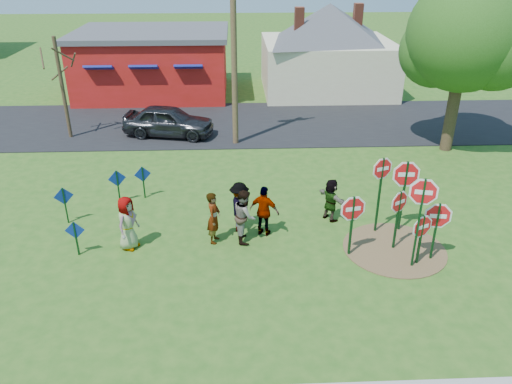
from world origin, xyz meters
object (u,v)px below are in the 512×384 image
stop_sign_a (353,213)px  utility_pole (234,46)px  leafy_tree (468,40)px  person_a (127,223)px  stop_sign_b (382,176)px  person_b (214,218)px  stop_sign_d (405,179)px  suv (169,121)px  stop_sign_c (422,203)px

stop_sign_a → utility_pole: (-3.42, 9.79, 3.12)m
utility_pole → leafy_tree: utility_pole is taller
person_a → utility_pole: utility_pole is taller
stop_sign_b → person_b: bearing=162.9°
utility_pole → stop_sign_d: bearing=-57.2°
stop_sign_d → person_a: size_ratio=1.50×
stop_sign_d → person_a: stop_sign_d is taller
person_b → stop_sign_d: bearing=-74.2°
person_b → person_a: bearing=107.0°
stop_sign_a → leafy_tree: bearing=40.5°
utility_pole → leafy_tree: (9.93, -1.20, 0.40)m
person_a → person_b: 2.67m
stop_sign_b → suv: 12.50m
person_b → stop_sign_a: bearing=-91.4°
stop_sign_a → suv: stop_sign_a is taller
stop_sign_a → stop_sign_d: stop_sign_d is taller
stop_sign_b → stop_sign_c: 2.11m
suv → utility_pole: bearing=-98.0°
stop_sign_a → utility_pole: utility_pole is taller
stop_sign_a → leafy_tree: size_ratio=0.28×
stop_sign_a → suv: (-6.72, 10.95, -0.66)m
stop_sign_c → person_b: 6.26m
stop_sign_c → person_a: bearing=-175.9°
stop_sign_c → suv: (-8.47, 11.64, -1.33)m
stop_sign_a → stop_sign_d: bearing=23.1°
stop_sign_a → suv: size_ratio=0.49×
stop_sign_b → person_b: 5.47m
stop_sign_d → person_b: stop_sign_d is taller
leafy_tree → stop_sign_b: bearing=-126.4°
suv → leafy_tree: bearing=-88.6°
stop_sign_d → person_b: size_ratio=1.52×
stop_sign_b → utility_pole: utility_pole is taller
stop_sign_c → person_b: stop_sign_c is taller
person_a → stop_sign_c: bearing=-75.9°
stop_sign_d → suv: stop_sign_d is taller
stop_sign_a → suv: bearing=109.2°
suv → utility_pole: size_ratio=0.51×
utility_pole → leafy_tree: bearing=-6.9°
stop_sign_b → stop_sign_a: bearing=-152.3°
stop_sign_c → leafy_tree: size_ratio=0.39×
stop_sign_b → stop_sign_c: bearing=-95.4°
stop_sign_b → stop_sign_c: size_ratio=0.92×
stop_sign_a → stop_sign_c: bearing=-33.9°
stop_sign_b → person_a: stop_sign_b is taller
stop_sign_a → stop_sign_b: size_ratio=0.77×
stop_sign_b → utility_pole: (-4.59, 8.44, 2.54)m
stop_sign_a → stop_sign_d: size_ratio=0.81×
person_a → stop_sign_b: bearing=-62.0°
stop_sign_b → utility_pole: bearing=97.3°
stop_sign_b → person_b: size_ratio=1.60×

